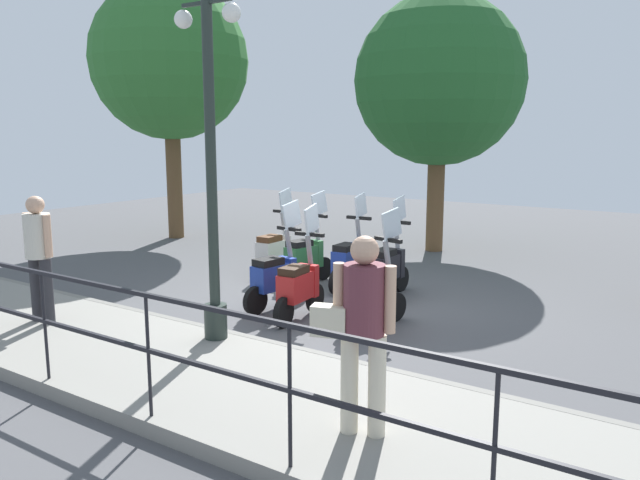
{
  "coord_description": "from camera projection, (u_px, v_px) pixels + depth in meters",
  "views": [
    {
      "loc": [
        -7.5,
        -4.64,
        2.51
      ],
      "look_at": [
        0.2,
        0.5,
        0.9
      ],
      "focal_mm": 35.0,
      "sensor_mm": 36.0,
      "label": 1
    }
  ],
  "objects": [
    {
      "name": "ground_plane",
      "position": [
        341.0,
        306.0,
        9.11
      ],
      "size": [
        28.0,
        28.0,
        0.0
      ],
      "primitive_type": "plane",
      "color": "#4C4C4F"
    },
    {
      "name": "promenade_walkway",
      "position": [
        182.0,
        368.0,
        6.52
      ],
      "size": [
        2.2,
        20.0,
        0.15
      ],
      "color": "gray",
      "rests_on": "ground_plane"
    },
    {
      "name": "fence_railing",
      "position": [
        91.0,
        316.0,
        5.52
      ],
      "size": [
        0.04,
        16.03,
        1.07
      ],
      "color": "black",
      "rests_on": "promenade_walkway"
    },
    {
      "name": "lamp_post_near",
      "position": [
        212.0,
        183.0,
        6.93
      ],
      "size": [
        0.26,
        0.9,
        4.08
      ],
      "color": "#232D28",
      "rests_on": "promenade_walkway"
    },
    {
      "name": "pedestrian_with_bag",
      "position": [
        361.0,
        320.0,
        4.79
      ],
      "size": [
        0.44,
        0.62,
        1.59
      ],
      "rotation": [
        0.0,
        0.0,
        0.31
      ],
      "color": "beige",
      "rests_on": "promenade_walkway"
    },
    {
      "name": "pedestrian_distant",
      "position": [
        39.0,
        249.0,
        7.7
      ],
      "size": [
        0.34,
        0.49,
        1.59
      ],
      "rotation": [
        0.0,
        0.0,
        3.19
      ],
      "color": "#28282D",
      "rests_on": "promenade_walkway"
    },
    {
      "name": "tree_large",
      "position": [
        170.0,
        61.0,
        14.32
      ],
      "size": [
        3.62,
        3.62,
        5.94
      ],
      "color": "brown",
      "rests_on": "ground_plane"
    },
    {
      "name": "tree_distant",
      "position": [
        439.0,
        81.0,
        12.77
      ],
      "size": [
        3.49,
        3.49,
        5.29
      ],
      "color": "brown",
      "rests_on": "ground_plane"
    },
    {
      "name": "scooter_near_0",
      "position": [
        373.0,
        292.0,
        8.0
      ],
      "size": [
        1.21,
        0.52,
        1.54
      ],
      "rotation": [
        0.0,
        0.0,
        -0.25
      ],
      "color": "black",
      "rests_on": "ground_plane"
    },
    {
      "name": "scooter_near_1",
      "position": [
        300.0,
        285.0,
        8.38
      ],
      "size": [
        1.23,
        0.44,
        1.54
      ],
      "rotation": [
        0.0,
        0.0,
        0.08
      ],
      "color": "black",
      "rests_on": "ground_plane"
    },
    {
      "name": "scooter_near_2",
      "position": [
        276.0,
        276.0,
        8.89
      ],
      "size": [
        1.23,
        0.45,
        1.54
      ],
      "rotation": [
        0.0,
        0.0,
        -0.14
      ],
      "color": "black",
      "rests_on": "ground_plane"
    },
    {
      "name": "scooter_far_0",
      "position": [
        388.0,
        266.0,
        9.54
      ],
      "size": [
        1.23,
        0.44,
        1.54
      ],
      "rotation": [
        0.0,
        0.0,
        -0.04
      ],
      "color": "black",
      "rests_on": "ground_plane"
    },
    {
      "name": "scooter_far_1",
      "position": [
        350.0,
        260.0,
        10.01
      ],
      "size": [
        1.23,
        0.44,
        1.54
      ],
      "rotation": [
        0.0,
        0.0,
        0.02
      ],
      "color": "black",
      "rests_on": "ground_plane"
    },
    {
      "name": "scooter_far_2",
      "position": [
        306.0,
        256.0,
        10.32
      ],
      "size": [
        1.23,
        0.46,
        1.54
      ],
      "rotation": [
        0.0,
        0.0,
        -0.15
      ],
      "color": "black",
      "rests_on": "ground_plane"
    },
    {
      "name": "scooter_far_3",
      "position": [
        275.0,
        250.0,
        10.81
      ],
      "size": [
        1.23,
        0.44,
        1.54
      ],
      "rotation": [
        0.0,
        0.0,
        0.01
      ],
      "color": "black",
      "rests_on": "ground_plane"
    }
  ]
}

